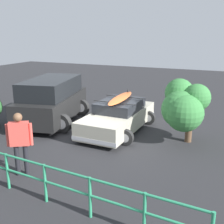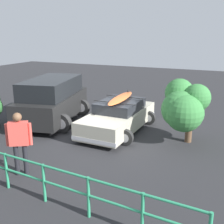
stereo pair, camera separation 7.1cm
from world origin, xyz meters
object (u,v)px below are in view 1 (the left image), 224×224
object	(u,v)px
person_bystander	(20,138)
sedan_car	(118,116)
suv_car	(52,100)
bush_near_left	(185,107)

from	to	relation	value
person_bystander	sedan_car	bearing A→B (deg)	-102.49
sedan_car	person_bystander	bearing A→B (deg)	77.51
suv_car	bush_near_left	world-z (taller)	bush_near_left
suv_car	bush_near_left	size ratio (longest dim) A/B	2.03
suv_car	person_bystander	size ratio (longest dim) A/B	2.54
person_bystander	bush_near_left	size ratio (longest dim) A/B	0.80
sedan_car	bush_near_left	distance (m)	2.76
sedan_car	person_bystander	distance (m)	4.70
suv_car	sedan_car	bearing A→B (deg)	-177.67
suv_car	person_bystander	distance (m)	4.93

